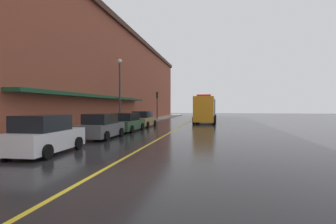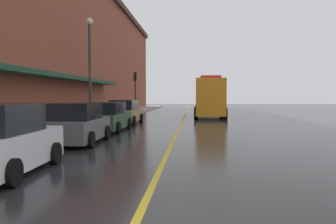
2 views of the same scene
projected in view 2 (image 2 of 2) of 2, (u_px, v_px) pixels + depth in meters
ground_plane at (183, 119)px, 29.92m from camera, size 112.00×112.00×0.00m
sidewalk_left at (111, 118)px, 30.37m from camera, size 2.40×70.00×0.15m
lane_center_stripe at (183, 119)px, 29.92m from camera, size 0.16×70.00×0.01m
brick_building_left at (19, 45)px, 29.64m from camera, size 13.93×64.00×12.41m
parked_car_1 at (77, 124)px, 14.77m from camera, size 2.09×4.21×1.70m
parked_car_2 at (107, 117)px, 19.95m from camera, size 2.20×4.58×1.63m
parked_car_3 at (125, 113)px, 25.25m from camera, size 2.17×4.42×1.69m
utility_truck at (210, 98)px, 32.78m from camera, size 2.90×9.00×3.68m
parking_meter_0 at (97, 110)px, 22.83m from camera, size 0.14×0.18×1.33m
parking_meter_1 at (60, 116)px, 16.53m from camera, size 0.14×0.18×1.33m
street_lamp_left at (90, 59)px, 23.29m from camera, size 0.44×0.44×6.94m
traffic_light_near at (135, 85)px, 37.38m from camera, size 0.38×0.36×4.30m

